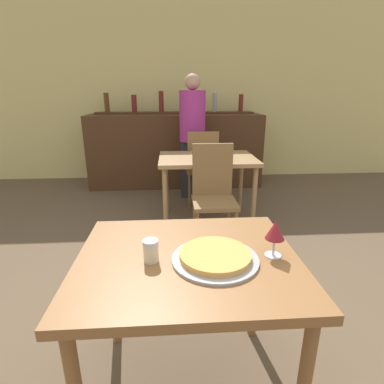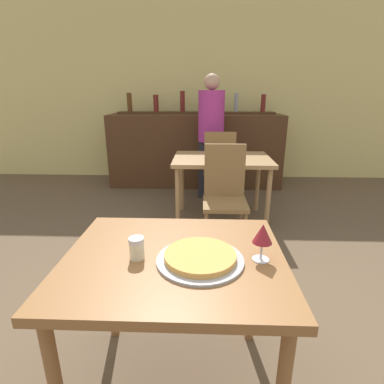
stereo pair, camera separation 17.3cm
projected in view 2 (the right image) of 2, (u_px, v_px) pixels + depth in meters
wall_back at (196, 92)px, 4.84m from camera, size 8.00×0.05×2.80m
dining_table_near at (175, 274)px, 1.29m from camera, size 0.93×0.77×0.74m
dining_table_far at (222, 165)px, 3.25m from camera, size 1.04×0.74×0.73m
bar_counter at (195, 150)px, 4.63m from camera, size 2.60×0.56×1.08m
bar_back_shelf at (194, 109)px, 4.57m from camera, size 2.39×0.24×0.34m
chair_far_side_front at (225, 190)px, 2.77m from camera, size 0.40×0.40×0.95m
chair_far_side_back at (219, 164)px, 3.79m from camera, size 0.40×0.40×0.95m
pizza_tray at (200, 258)px, 1.21m from camera, size 0.36×0.36×0.04m
cheese_shaker at (137, 248)px, 1.22m from camera, size 0.06×0.06×0.09m
person_standing at (211, 134)px, 3.97m from camera, size 0.34×0.34×1.62m
wine_glass at (263, 235)px, 1.19m from camera, size 0.08×0.08×0.16m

